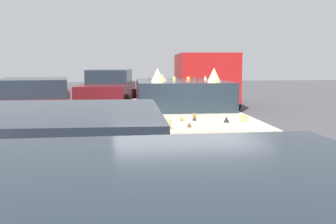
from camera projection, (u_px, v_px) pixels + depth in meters
name	position (u px, v px, depth m)	size (l,w,h in m)	color
ground_plane	(185.00, 162.00, 7.11)	(60.00, 60.00, 0.00)	#47474C
art_car_decorated	(184.00, 122.00, 7.11)	(4.62, 2.25, 1.67)	beige
parked_van_behind_right	(203.00, 77.00, 16.12)	(5.08, 2.81, 2.09)	#B21919
parked_sedan_row_back_center	(109.00, 89.00, 15.35)	(4.65, 2.52, 1.47)	#5B1419
parked_sedan_behind_left	(36.00, 105.00, 9.95)	(4.43, 2.20, 1.37)	#5B1419
parked_sedan_near_left	(65.00, 189.00, 3.41)	(4.46, 2.24, 1.38)	red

